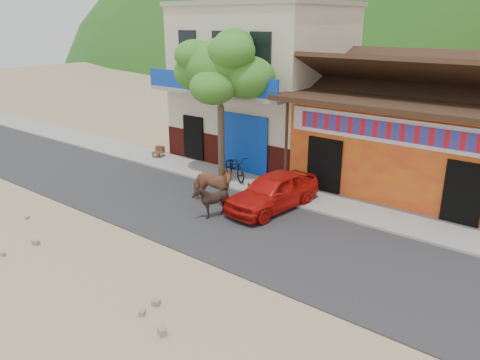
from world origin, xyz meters
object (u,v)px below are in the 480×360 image
(cow_tan, at_px, (212,185))
(cafe_chair_left, at_px, (158,147))
(cafe_chair_right, at_px, (157,148))
(tree, at_px, (221,106))
(red_car, at_px, (273,191))
(scooter, at_px, (235,167))
(cow_dark, at_px, (211,201))

(cow_tan, bearing_deg, cafe_chair_left, 50.55)
(cafe_chair_right, bearing_deg, tree, -20.49)
(cafe_chair_left, bearing_deg, cafe_chair_right, -98.74)
(red_car, bearing_deg, tree, 164.28)
(red_car, distance_m, scooter, 3.39)
(cow_dark, bearing_deg, cow_tan, -165.21)
(cow_dark, xyz_separation_m, cafe_chair_left, (-6.81, 3.81, -0.04))
(red_car, bearing_deg, scooter, 158.32)
(red_car, distance_m, cafe_chair_right, 8.20)
(cafe_chair_left, bearing_deg, tree, -14.49)
(tree, xyz_separation_m, cafe_chair_left, (-4.40, 0.44, -2.53))
(cow_tan, bearing_deg, cafe_chair_right, 51.25)
(cow_tan, bearing_deg, cow_dark, -154.30)
(tree, distance_m, cafe_chair_right, 5.10)
(tree, relative_size, scooter, 3.12)
(red_car, relative_size, cafe_chair_right, 4.32)
(red_car, relative_size, cafe_chair_left, 4.14)
(cow_dark, distance_m, scooter, 3.94)
(tree, height_order, red_car, tree)
(scooter, bearing_deg, cow_tan, -130.01)
(cow_tan, distance_m, cafe_chair_right, 6.67)
(cow_tan, xyz_separation_m, red_car, (1.95, 1.01, -0.07))
(cow_tan, height_order, scooter, cow_tan)
(tree, bearing_deg, cafe_chair_left, 174.25)
(cow_dark, relative_size, cafe_chair_right, 1.32)
(tree, height_order, cafe_chair_left, tree)
(red_car, height_order, cafe_chair_left, red_car)
(tree, xyz_separation_m, cafe_chair_right, (-4.40, 0.35, -2.55))
(tree, xyz_separation_m, red_car, (3.60, -1.43, -2.42))
(cow_tan, distance_m, scooter, 2.79)
(tree, bearing_deg, cow_dark, -54.36)
(cafe_chair_left, height_order, cafe_chair_right, cafe_chair_left)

